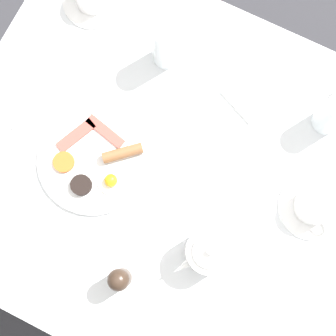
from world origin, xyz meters
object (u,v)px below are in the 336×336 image
Objects in this scene: breakfast_plate at (95,160)px; teacup_with_saucer_left at (314,206)px; fork_by_plate at (44,258)px; spoon_for_tea at (22,98)px; water_glass_short at (333,114)px; pepper_grinder at (120,279)px; water_glass_tall at (165,44)px; teapot_near at (208,251)px; knife_by_plate at (279,332)px; napkin_folded at (261,87)px.

breakfast_plate is 0.53m from teacup_with_saucer_left.
spoon_for_tea is (0.24, -0.32, 0.00)m from fork_by_plate.
water_glass_short reaches higher than spoon_for_tea.
water_glass_tall is at bearing -74.22° from pepper_grinder.
fork_by_plate is at bearing 86.60° from water_glass_tall.
teapot_near reaches higher than spoon_for_tea.
water_glass_short is (-0.43, -0.02, -0.01)m from water_glass_tall.
breakfast_plate is at bearing -49.89° from pepper_grinder.
knife_by_plate is (-0.05, 0.29, -0.03)m from teacup_with_saucer_left.
napkin_folded is 0.97× the size of knife_by_plate.
teacup_with_saucer_left is 0.30m from knife_by_plate.
teapot_near is 1.09× the size of water_glass_tall.
teacup_with_saucer_left is 0.32m from napkin_folded.
water_glass_tall is at bearing -108.47° from teapot_near.
water_glass_tall is at bearing 7.75° from napkin_folded.
fork_by_plate and knife_by_plate have the same top height.
napkin_folded is 1.25× the size of spoon_for_tea.
water_glass_short is (-0.13, -0.41, 0.01)m from teapot_near.
pepper_grinder is at bearing 80.28° from napkin_folded.
spoon_for_tea is (0.24, -0.06, -0.01)m from breakfast_plate.
teapot_near is 0.43m from napkin_folded.
water_glass_short is 1.15× the size of pepper_grinder.
teacup_with_saucer_left reaches higher than spoon_for_tea.
napkin_folded is 0.67m from fork_by_plate.
teacup_with_saucer_left is at bearing 158.44° from water_glass_tall.
breakfast_plate is 2.53× the size of pepper_grinder.
teacup_with_saucer_left reaches higher than knife_by_plate.
fork_by_plate is (0.33, 0.18, -0.05)m from teapot_near.
fork_by_plate is 0.57m from knife_by_plate.
water_glass_tall is at bearing 2.81° from water_glass_short.
fork_by_plate is at bearing 12.05° from pepper_grinder.
breakfast_plate is 0.26m from fork_by_plate.
pepper_grinder is 0.58m from napkin_folded.
fork_by_plate is (0.03, 0.57, -0.07)m from water_glass_tall.
knife_by_plate is 0.83m from spoon_for_tea.
water_glass_short reaches higher than teacup_with_saucer_left.
breakfast_plate is at bearing -16.74° from knife_by_plate.
napkin_folded is (0.23, -0.22, -0.02)m from teacup_with_saucer_left.
water_glass_tall is 0.70× the size of knife_by_plate.
water_glass_tall reaches higher than knife_by_plate.
breakfast_plate is 0.45m from napkin_folded.
fork_by_plate is at bearing 90.02° from breakfast_plate.
napkin_folded is at bearing -4.13° from water_glass_short.
water_glass_tall is 0.26m from napkin_folded.
knife_by_plate is (-0.23, 0.09, -0.05)m from teapot_near.
teapot_near is 1.30× the size of water_glass_short.
water_glass_tall reaches higher than napkin_folded.
water_glass_tall is at bearing -42.51° from knife_by_plate.
teapot_near is at bearing -136.60° from pepper_grinder.
teapot_near is 0.21m from pepper_grinder.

